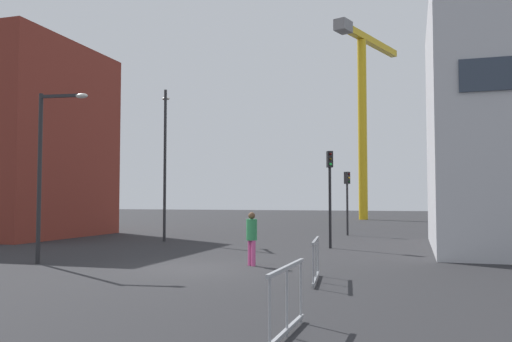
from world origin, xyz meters
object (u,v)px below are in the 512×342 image
traffic_light_far (330,183)px  traffic_light_island (347,192)px  streetlamp_tall (165,152)px  streetlamp_short (47,160)px  pedestrian_walking (252,235)px  construction_crane (363,95)px

traffic_light_far → traffic_light_island: (-0.24, 8.20, -0.30)m
traffic_light_far → streetlamp_tall: bearing=169.7°
streetlamp_short → pedestrian_walking: streetlamp_short is taller
construction_crane → streetlamp_short: construction_crane is taller
construction_crane → streetlamp_tall: size_ratio=2.55×
streetlamp_tall → traffic_light_island: (8.31, 6.65, -2.00)m
streetlamp_tall → traffic_light_far: streetlamp_tall is taller
traffic_light_island → streetlamp_tall: bearing=-141.3°
construction_crane → streetlamp_tall: (-7.14, -30.46, -8.21)m
traffic_light_far → construction_crane: bearing=92.5°
construction_crane → pedestrian_walking: 40.33m
traffic_light_island → streetlamp_short: bearing=-115.9°
streetlamp_short → traffic_light_island: 18.02m
construction_crane → streetlamp_short: 41.61m
streetlamp_tall → streetlamp_short: bearing=-87.2°
construction_crane → traffic_light_far: 33.55m
traffic_light_island → construction_crane: bearing=92.8°
streetlamp_short → streetlamp_tall: bearing=92.8°
streetlamp_short → pedestrian_walking: bearing=12.1°
streetlamp_tall → pedestrian_walking: size_ratio=4.50×
traffic_light_island → pedestrian_walking: 14.91m
streetlamp_short → traffic_light_island: size_ratio=1.52×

